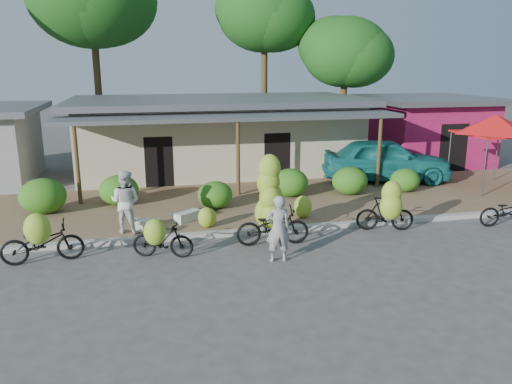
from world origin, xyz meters
TOP-DOWN VIEW (x-y plane):
  - ground at (0.00, 0.00)m, footprint 100.00×100.00m
  - sidewalk at (0.00, 5.00)m, footprint 60.00×6.00m
  - curb at (0.00, 2.00)m, footprint 60.00×0.25m
  - shop_main at (0.00, 10.93)m, footprint 13.00×8.50m
  - shop_pink at (10.50, 10.99)m, footprint 6.00×6.00m
  - tree_center_right at (3.31, 16.61)m, footprint 5.27×5.15m
  - tree_near_right at (7.31, 14.61)m, footprint 4.82×4.67m
  - hedge_0 at (-6.63, 5.15)m, footprint 1.49×1.34m
  - hedge_1 at (-4.26, 5.64)m, footprint 1.34×1.21m
  - hedge_2 at (-1.09, 4.51)m, footprint 1.18×1.06m
  - hedge_3 at (1.80, 5.43)m, footprint 1.33×1.19m
  - hedge_4 at (4.04, 5.21)m, footprint 1.33×1.20m
  - hedge_5 at (6.26, 5.15)m, footprint 1.13×1.02m
  - red_canopy at (9.78, 4.99)m, footprint 3.50×3.50m
  - bike_far_left at (-5.94, 0.96)m, footprint 2.03×1.34m
  - bike_left at (-3.03, 0.62)m, footprint 1.65×1.30m
  - bike_center at (0.00, 1.26)m, footprint 2.05×1.28m
  - bike_right at (3.51, 1.22)m, footprint 1.77×1.35m
  - bike_far_right at (7.44, 0.97)m, footprint 1.89×0.89m
  - loose_banana_a at (-1.65, 2.53)m, footprint 0.50×0.43m
  - loose_banana_b at (-1.56, 2.58)m, footprint 0.46×0.39m
  - loose_banana_c at (1.45, 2.83)m, footprint 0.58×0.49m
  - sack_near at (-2.15, 3.32)m, footprint 0.92×0.83m
  - sack_far at (-3.42, 2.79)m, footprint 0.83×0.57m
  - vendor at (-0.18, -0.17)m, footprint 0.65×0.45m
  - bystander at (-3.94, 2.64)m, footprint 1.09×0.99m
  - teal_van at (6.38, 7.00)m, footprint 5.54×3.26m

SIDE VIEW (x-z plane):
  - ground at x=0.00m, z-range 0.00..0.00m
  - sidewalk at x=0.00m, z-range 0.00..0.12m
  - curb at x=0.00m, z-range 0.00..0.15m
  - sack_far at x=-3.42m, z-range 0.12..0.40m
  - sack_near at x=-2.15m, z-range 0.12..0.42m
  - loose_banana_b at x=-1.56m, z-range 0.12..0.70m
  - loose_banana_a at x=-1.65m, z-range 0.12..0.75m
  - bike_far_right at x=7.44m, z-range 0.00..0.95m
  - loose_banana_c at x=1.45m, z-range 0.12..0.84m
  - bike_left at x=-3.03m, z-range -0.06..1.18m
  - hedge_5 at x=6.26m, z-range 0.12..1.00m
  - hedge_2 at x=-1.09m, z-range 0.12..1.04m
  - bike_far_left at x=-5.94m, z-range -0.13..1.35m
  - hedge_3 at x=1.80m, z-range 0.12..1.15m
  - hedge_4 at x=4.04m, z-range 0.12..1.16m
  - hedge_1 at x=-4.26m, z-range 0.12..1.16m
  - hedge_0 at x=-6.63m, z-range 0.12..1.28m
  - bike_right at x=3.51m, z-range -0.11..1.57m
  - vendor at x=-0.18m, z-range 0.00..1.72m
  - bike_center at x=0.00m, z-range -0.30..2.14m
  - teal_van at x=6.38m, z-range 0.12..1.89m
  - bystander at x=-3.94m, z-range 0.12..1.94m
  - shop_pink at x=10.50m, z-range 0.05..3.30m
  - shop_main at x=0.00m, z-range 0.05..3.40m
  - red_canopy at x=9.78m, z-range 1.18..4.04m
  - tree_near_right at x=7.31m, z-range 1.88..9.20m
  - tree_center_right at x=3.31m, z-range 2.80..12.33m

